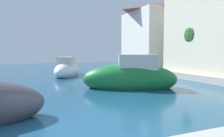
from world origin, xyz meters
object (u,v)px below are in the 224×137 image
object	(u,v)px
moored_boat_0	(131,77)
quayside_tree	(202,36)
waterfront_building_annex	(155,35)
moored_boat_1	(67,70)

from	to	relation	value
moored_boat_0	quayside_tree	bearing A→B (deg)	-143.00
moored_boat_0	quayside_tree	size ratio (longest dim) A/B	1.33
moored_boat_0	waterfront_building_annex	distance (m)	14.19
moored_boat_0	moored_boat_1	world-z (taller)	moored_boat_0
moored_boat_0	quayside_tree	distance (m)	8.40
moored_boat_0	moored_boat_1	xyz separation A→B (m)	(-2.36, 8.54, -0.09)
moored_boat_0	waterfront_building_annex	xyz separation A→B (m)	(8.78, 10.50, 3.75)
moored_boat_0	waterfront_building_annex	world-z (taller)	waterfront_building_annex
waterfront_building_annex	quayside_tree	size ratio (longest dim) A/B	1.67
moored_boat_1	quayside_tree	bearing A→B (deg)	-99.55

